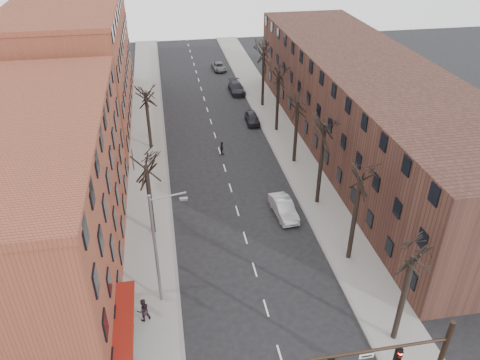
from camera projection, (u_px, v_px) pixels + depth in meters
name	position (u px, v px, depth m)	size (l,w,h in m)	color
sidewalk_left	(148.00, 144.00, 54.25)	(4.00, 90.00, 0.15)	gray
sidewalk_right	(281.00, 133.00, 56.62)	(4.00, 90.00, 0.15)	gray
building_left_near	(27.00, 204.00, 33.17)	(12.00, 26.00, 12.00)	brown
building_left_far	(75.00, 65.00, 57.01)	(12.00, 28.00, 14.00)	brown
building_right	(366.00, 107.00, 51.03)	(12.00, 50.00, 10.00)	#472A21
awning_left	(129.00, 351.00, 29.72)	(1.20, 7.00, 0.15)	maroon
hedge	(125.00, 357.00, 28.53)	(0.80, 6.00, 1.00)	#133814
tree_right_a	(393.00, 338.00, 30.56)	(5.20, 5.20, 10.00)	black
tree_right_b	(348.00, 258.00, 37.28)	(5.20, 5.20, 10.80)	black
tree_right_c	(317.00, 203.00, 44.00)	(5.20, 5.20, 11.60)	black
tree_right_d	(294.00, 162.00, 50.72)	(5.20, 5.20, 10.00)	black
tree_right_e	(276.00, 131.00, 57.43)	(5.20, 5.20, 10.80)	black
tree_right_f	(262.00, 106.00, 64.15)	(5.20, 5.20, 11.60)	black
tree_left_a	(154.00, 233.00, 40.07)	(5.20, 5.20, 9.50)	black
tree_left_b	(151.00, 148.00, 53.51)	(5.20, 5.20, 9.50)	black
streetlight	(158.00, 246.00, 30.81)	(2.45, 0.22, 9.03)	slate
silver_sedan	(284.00, 208.00, 41.97)	(1.56, 4.47, 1.47)	#ADB0B5
parked_car_near	(252.00, 118.00, 59.02)	(1.58, 3.92, 1.34)	black
parked_car_mid	(237.00, 88.00, 68.08)	(1.99, 4.89, 1.42)	black
parked_car_far	(219.00, 67.00, 76.85)	(1.94, 4.21, 1.17)	#4F5356
pedestrian_b	(143.00, 310.00, 31.27)	(0.87, 0.68, 1.79)	black
pedestrian_crossing	(222.00, 148.00, 51.80)	(0.90, 0.38, 1.54)	black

